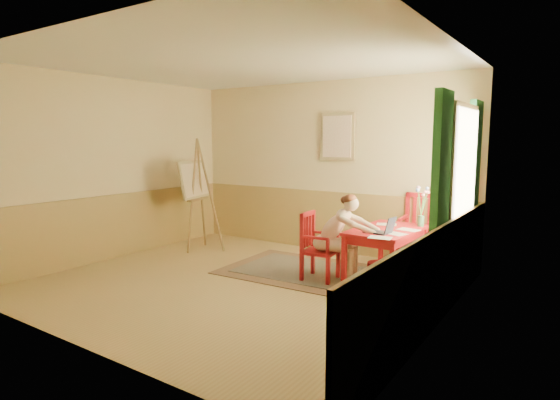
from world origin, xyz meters
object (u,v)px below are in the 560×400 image
Objects in this scene: chair_back at (419,231)px; chair_left at (317,246)px; figure at (339,234)px; table at (387,235)px; laptop at (382,230)px; easel at (196,184)px.

chair_left is at bearing -124.31° from chair_back.
chair_left is 0.77× the size of figure.
laptop is at bearing -80.00° from table.
laptop reaches higher than chair_left.
figure is at bearing 4.11° from chair_left.
chair_back is 2.90× the size of laptop.
chair_back is at bearing 83.43° from table.
chair_left is 0.92m from laptop.
table is 0.36m from laptop.
laptop reaches higher than table.
easel reaches higher than figure.
chair_back is 0.92× the size of figure.
figure is at bearing -7.01° from easel.
easel is (-3.40, 0.32, 0.35)m from laptop.
easel is at bearing 174.57° from laptop.
chair_left is at bearing -176.83° from laptop.
table is 1.04× the size of figure.
laptop is at bearing -5.43° from easel.
figure is at bearing -114.86° from chair_back.
table is 0.99m from chair_back.
chair_left is (-0.81, -0.37, -0.18)m from table.
easel is at bearing -164.20° from chair_back.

